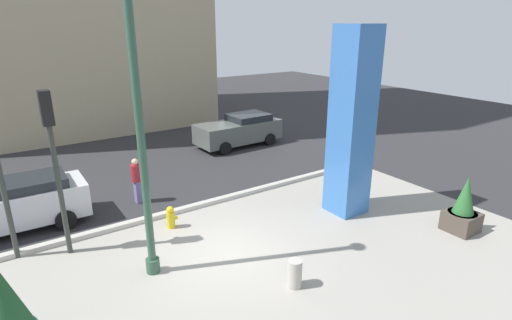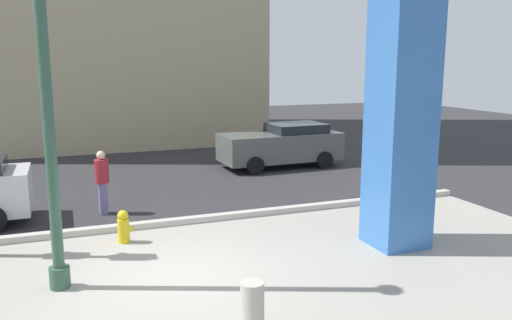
{
  "view_description": "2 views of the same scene",
  "coord_description": "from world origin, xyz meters",
  "px_view_note": "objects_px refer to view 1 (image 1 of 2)",
  "views": [
    {
      "loc": [
        -4.86,
        -8.91,
        6.28
      ],
      "look_at": [
        1.97,
        1.23,
        2.1
      ],
      "focal_mm": 28.43,
      "sensor_mm": 36.0,
      "label": 1
    },
    {
      "loc": [
        -1.82,
        -9.24,
        4.0
      ],
      "look_at": [
        1.96,
        0.81,
        1.96
      ],
      "focal_mm": 37.04,
      "sensor_mm": 36.0,
      "label": 2
    }
  ],
  "objects_px": {
    "potted_plant_by_pillar": "(6,314)",
    "art_pillar_blue": "(352,124)",
    "lamp_post": "(141,137)",
    "concrete_bollard": "(295,274)",
    "car_intersection": "(14,205)",
    "pedestrian_crossing": "(136,178)",
    "car_curb_west": "(239,130)",
    "fire_hydrant": "(171,217)",
    "traffic_light_corner": "(53,149)",
    "potted_plant_near_left": "(463,209)"
  },
  "relations": [
    {
      "from": "car_curb_west",
      "to": "pedestrian_crossing",
      "type": "height_order",
      "value": "pedestrian_crossing"
    },
    {
      "from": "lamp_post",
      "to": "concrete_bollard",
      "type": "relative_size",
      "value": 10.14
    },
    {
      "from": "potted_plant_by_pillar",
      "to": "lamp_post",
      "type": "bearing_deg",
      "value": 21.1
    },
    {
      "from": "art_pillar_blue",
      "to": "traffic_light_corner",
      "type": "xyz_separation_m",
      "value": [
        -8.56,
        2.44,
        0.01
      ]
    },
    {
      "from": "art_pillar_blue",
      "to": "potted_plant_near_left",
      "type": "distance_m",
      "value": 4.35
    },
    {
      "from": "traffic_light_corner",
      "to": "car_curb_west",
      "type": "distance_m",
      "value": 11.8
    },
    {
      "from": "pedestrian_crossing",
      "to": "car_intersection",
      "type": "bearing_deg",
      "value": 177.53
    },
    {
      "from": "potted_plant_by_pillar",
      "to": "traffic_light_corner",
      "type": "xyz_separation_m",
      "value": [
        1.66,
        3.53,
        2.09
      ]
    },
    {
      "from": "car_intersection",
      "to": "concrete_bollard",
      "type": "bearing_deg",
      "value": -53.31
    },
    {
      "from": "potted_plant_by_pillar",
      "to": "art_pillar_blue",
      "type": "bearing_deg",
      "value": 6.05
    },
    {
      "from": "fire_hydrant",
      "to": "car_intersection",
      "type": "bearing_deg",
      "value": 146.74
    },
    {
      "from": "fire_hydrant",
      "to": "car_curb_west",
      "type": "distance_m",
      "value": 9.41
    },
    {
      "from": "concrete_bollard",
      "to": "car_curb_west",
      "type": "height_order",
      "value": "car_curb_west"
    },
    {
      "from": "traffic_light_corner",
      "to": "pedestrian_crossing",
      "type": "xyz_separation_m",
      "value": [
        2.77,
        2.27,
        -2.19
      ]
    },
    {
      "from": "art_pillar_blue",
      "to": "pedestrian_crossing",
      "type": "relative_size",
      "value": 3.7
    },
    {
      "from": "fire_hydrant",
      "to": "traffic_light_corner",
      "type": "bearing_deg",
      "value": 175.49
    },
    {
      "from": "concrete_bollard",
      "to": "car_curb_west",
      "type": "distance_m",
      "value": 12.42
    },
    {
      "from": "fire_hydrant",
      "to": "concrete_bollard",
      "type": "height_order",
      "value": "same"
    },
    {
      "from": "potted_plant_by_pillar",
      "to": "car_intersection",
      "type": "height_order",
      "value": "potted_plant_by_pillar"
    },
    {
      "from": "traffic_light_corner",
      "to": "pedestrian_crossing",
      "type": "relative_size",
      "value": 2.76
    },
    {
      "from": "art_pillar_blue",
      "to": "concrete_bollard",
      "type": "distance_m",
      "value": 5.57
    },
    {
      "from": "concrete_bollard",
      "to": "art_pillar_blue",
      "type": "bearing_deg",
      "value": 29.48
    },
    {
      "from": "art_pillar_blue",
      "to": "traffic_light_corner",
      "type": "bearing_deg",
      "value": 164.06
    },
    {
      "from": "potted_plant_by_pillar",
      "to": "pedestrian_crossing",
      "type": "distance_m",
      "value": 7.29
    },
    {
      "from": "potted_plant_by_pillar",
      "to": "pedestrian_crossing",
      "type": "bearing_deg",
      "value": 52.65
    },
    {
      "from": "fire_hydrant",
      "to": "traffic_light_corner",
      "type": "relative_size",
      "value": 0.16
    },
    {
      "from": "art_pillar_blue",
      "to": "traffic_light_corner",
      "type": "relative_size",
      "value": 1.34
    },
    {
      "from": "car_intersection",
      "to": "pedestrian_crossing",
      "type": "xyz_separation_m",
      "value": [
        3.84,
        -0.17,
        0.09
      ]
    },
    {
      "from": "potted_plant_near_left",
      "to": "traffic_light_corner",
      "type": "xyz_separation_m",
      "value": [
        -10.51,
        5.52,
        2.38
      ]
    },
    {
      "from": "lamp_post",
      "to": "potted_plant_near_left",
      "type": "relative_size",
      "value": 4.2
    },
    {
      "from": "potted_plant_by_pillar",
      "to": "fire_hydrant",
      "type": "relative_size",
      "value": 2.86
    },
    {
      "from": "pedestrian_crossing",
      "to": "potted_plant_by_pillar",
      "type": "bearing_deg",
      "value": -127.35
    },
    {
      "from": "potted_plant_by_pillar",
      "to": "concrete_bollard",
      "type": "relative_size",
      "value": 2.86
    },
    {
      "from": "fire_hydrant",
      "to": "car_intersection",
      "type": "height_order",
      "value": "car_intersection"
    },
    {
      "from": "pedestrian_crossing",
      "to": "traffic_light_corner",
      "type": "bearing_deg",
      "value": -140.66
    },
    {
      "from": "potted_plant_by_pillar",
      "to": "traffic_light_corner",
      "type": "relative_size",
      "value": 0.46
    },
    {
      "from": "lamp_post",
      "to": "potted_plant_near_left",
      "type": "distance_m",
      "value": 9.91
    },
    {
      "from": "art_pillar_blue",
      "to": "traffic_light_corner",
      "type": "distance_m",
      "value": 8.9
    },
    {
      "from": "potted_plant_near_left",
      "to": "pedestrian_crossing",
      "type": "xyz_separation_m",
      "value": [
        -7.74,
        7.79,
        0.19
      ]
    },
    {
      "from": "car_intersection",
      "to": "car_curb_west",
      "type": "bearing_deg",
      "value": 20.17
    },
    {
      "from": "lamp_post",
      "to": "concrete_bollard",
      "type": "height_order",
      "value": "lamp_post"
    },
    {
      "from": "fire_hydrant",
      "to": "pedestrian_crossing",
      "type": "height_order",
      "value": "pedestrian_crossing"
    },
    {
      "from": "art_pillar_blue",
      "to": "potted_plant_by_pillar",
      "type": "xyz_separation_m",
      "value": [
        -10.21,
        -1.08,
        -2.07
      ]
    },
    {
      "from": "potted_plant_by_pillar",
      "to": "traffic_light_corner",
      "type": "distance_m",
      "value": 4.42
    },
    {
      "from": "traffic_light_corner",
      "to": "potted_plant_near_left",
      "type": "bearing_deg",
      "value": -27.72
    },
    {
      "from": "potted_plant_near_left",
      "to": "concrete_bollard",
      "type": "distance_m",
      "value": 6.22
    },
    {
      "from": "lamp_post",
      "to": "car_intersection",
      "type": "bearing_deg",
      "value": 120.07
    },
    {
      "from": "fire_hydrant",
      "to": "pedestrian_crossing",
      "type": "xyz_separation_m",
      "value": [
        -0.23,
        2.5,
        0.57
      ]
    },
    {
      "from": "fire_hydrant",
      "to": "car_curb_west",
      "type": "height_order",
      "value": "car_curb_west"
    },
    {
      "from": "potted_plant_by_pillar",
      "to": "concrete_bollard",
      "type": "bearing_deg",
      "value": -12.28
    }
  ]
}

